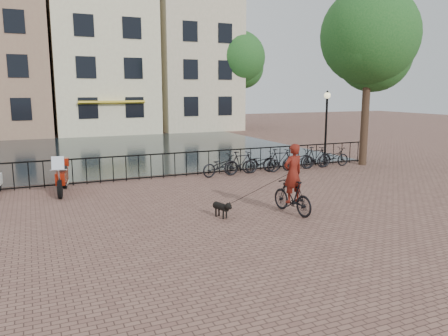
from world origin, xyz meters
name	(u,v)px	position (x,y,z in m)	size (l,w,h in m)	color
ground	(273,235)	(0.00, 0.00, 0.00)	(100.00, 100.00, 0.00)	brown
canal_water	(129,149)	(0.00, 17.30, 0.00)	(20.00, 20.00, 0.00)	black
railing	(175,165)	(0.00, 8.00, 0.50)	(20.00, 0.05, 1.02)	black
canal_house_mid	(101,62)	(0.50, 30.00, 5.90)	(8.00, 9.50, 11.80)	beige
canal_house_right	(190,56)	(8.50, 30.00, 6.65)	(7.00, 9.00, 13.30)	#B7B088
tree_near_right	(370,36)	(9.20, 7.30, 5.97)	(4.48, 4.48, 8.24)	black
tree_far_right	(238,58)	(12.00, 27.00, 6.35)	(4.76, 4.76, 8.76)	black
lamp_post	(326,116)	(7.20, 7.60, 2.38)	(0.30, 0.30, 3.45)	black
cyclist	(293,183)	(1.49, 1.47, 0.91)	(0.81, 1.79, 2.39)	black
dog	(221,209)	(-0.56, 1.92, 0.25)	(0.43, 0.78, 0.50)	black
motorcycle	(62,173)	(-4.44, 6.83, 0.73)	(0.81, 2.09, 1.46)	maroon
parked_bike_0	(221,166)	(1.80, 7.40, 0.45)	(0.60, 1.72, 0.90)	black
parked_bike_1	(241,163)	(2.75, 7.40, 0.50)	(0.47, 1.66, 1.00)	black
parked_bike_2	(261,163)	(3.70, 7.40, 0.45)	(0.60, 1.72, 0.90)	black
parked_bike_3	(280,160)	(4.65, 7.40, 0.50)	(0.47, 1.66, 1.00)	black
parked_bike_4	(298,160)	(5.60, 7.40, 0.45)	(0.60, 1.72, 0.90)	black
parked_bike_5	(316,157)	(6.55, 7.40, 0.50)	(0.47, 1.66, 1.00)	black
parked_bike_6	(333,157)	(7.50, 7.40, 0.45)	(0.60, 1.72, 0.90)	black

